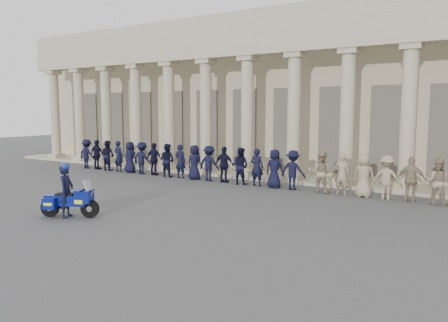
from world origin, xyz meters
TOP-DOWN VIEW (x-y plane):
  - ground at (0.00, 0.00)m, footprint 90.00×90.00m
  - building at (-0.00, 14.74)m, footprint 40.00×12.50m
  - officer_rank at (-1.18, 6.16)m, footprint 22.29×0.68m
  - motorcycle at (-2.15, -2.50)m, footprint 1.86×1.26m
  - rider at (-2.25, -2.55)m, footprint 0.66×0.76m

SIDE VIEW (x-z plane):
  - ground at x=0.00m, z-range 0.00..0.00m
  - motorcycle at x=-2.15m, z-range -0.09..1.20m
  - officer_rank at x=-1.18m, z-range 0.00..1.78m
  - rider at x=-2.25m, z-range -0.01..1.83m
  - building at x=0.00m, z-range 0.02..9.02m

